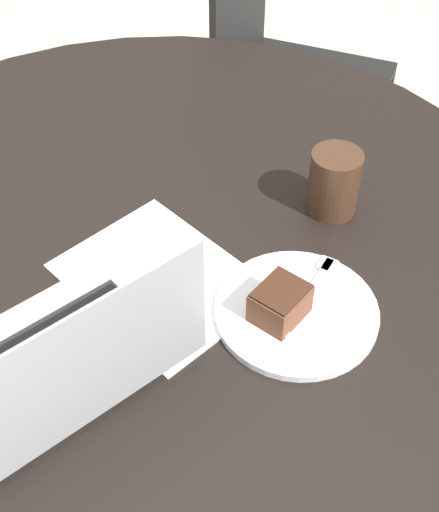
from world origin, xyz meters
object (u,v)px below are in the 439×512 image
(coffee_glass, at_px, (334,182))
(chair, at_px, (281,66))
(plate, at_px, (296,312))
(laptop, at_px, (66,360))

(coffee_glass, bearing_deg, chair, 115.99)
(plate, xyz_separation_m, coffee_glass, (-0.03, 0.24, 0.05))
(plate, height_order, coffee_glass, coffee_glass)
(chair, relative_size, plate, 4.22)
(plate, bearing_deg, coffee_glass, 97.01)
(plate, bearing_deg, laptop, -135.97)
(plate, relative_size, laptop, 0.60)
(coffee_glass, bearing_deg, plate, -82.99)
(chair, xyz_separation_m, laptop, (0.17, -1.23, 0.27))
(chair, bearing_deg, coffee_glass, 22.60)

